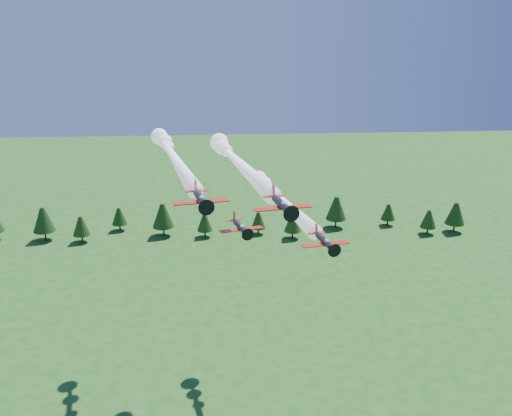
{
  "coord_description": "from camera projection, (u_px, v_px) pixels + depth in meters",
  "views": [
    {
      "loc": [
        -7.27,
        -82.04,
        71.9
      ],
      "look_at": [
        -1.23,
        0.0,
        45.12
      ],
      "focal_mm": 40.0,
      "sensor_mm": 36.0,
      "label": 1
    }
  ],
  "objects": [
    {
      "name": "plane_left",
      "position": [
        173.0,
        155.0,
        109.52
      ],
      "size": [
        15.74,
        53.35,
        3.7
      ],
      "rotation": [
        0.0,
        0.0,
        0.2
      ],
      "color": "black",
      "rests_on": "ground"
    },
    {
      "name": "plane_slot",
      "position": [
        241.0,
        227.0,
        94.76
      ],
      "size": [
        7.41,
        8.19,
        2.59
      ],
      "rotation": [
        0.0,
        0.0,
        0.26
      ],
      "color": "black",
      "rests_on": "ground"
    },
    {
      "name": "treeline",
      "position": [
        220.0,
        217.0,
        201.08
      ],
      "size": [
        169.49,
        18.19,
        11.8
      ],
      "color": "#382314",
      "rests_on": "ground"
    },
    {
      "name": "plane_lead",
      "position": [
        236.0,
        160.0,
        101.94
      ],
      "size": [
        14.15,
        48.78,
        3.7
      ],
      "rotation": [
        0.0,
        0.0,
        0.19
      ],
      "color": "black",
      "rests_on": "ground"
    },
    {
      "name": "plane_right",
      "position": [
        278.0,
        197.0,
        113.05
      ],
      "size": [
        13.16,
        43.93,
        3.7
      ],
      "rotation": [
        0.0,
        0.0,
        0.19
      ],
      "color": "black",
      "rests_on": "ground"
    }
  ]
}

